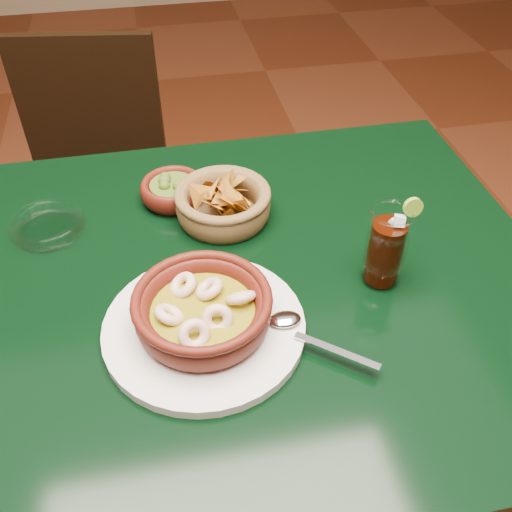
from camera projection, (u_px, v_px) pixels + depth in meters
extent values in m
plane|color=#471C0C|center=(197.00, 510.00, 1.35)|extent=(7.00, 7.00, 0.00)
cube|color=black|center=(163.00, 299.00, 0.86)|extent=(1.20, 0.80, 0.04)
cylinder|color=black|center=(383.00, 274.00, 1.44)|extent=(0.06, 0.06, 0.71)
cube|color=black|center=(96.00, 218.00, 1.51)|extent=(0.44, 0.44, 0.04)
cylinder|color=black|center=(38.00, 318.00, 1.53)|extent=(0.03, 0.03, 0.41)
cylinder|color=black|center=(162.00, 314.00, 1.54)|extent=(0.03, 0.03, 0.41)
cylinder|color=black|center=(64.00, 238.00, 1.77)|extent=(0.03, 0.03, 0.41)
cylinder|color=black|center=(170.00, 235.00, 1.78)|extent=(0.03, 0.03, 0.41)
cube|color=black|center=(91.00, 111.00, 1.49)|extent=(0.37, 0.08, 0.40)
cylinder|color=silver|center=(204.00, 327.00, 0.78)|extent=(0.28, 0.28, 0.01)
cylinder|color=#44110A|center=(204.00, 322.00, 0.78)|extent=(0.16, 0.16, 0.01)
torus|color=#44110A|center=(203.00, 311.00, 0.76)|extent=(0.21, 0.21, 0.04)
torus|color=#44110A|center=(202.00, 299.00, 0.75)|extent=(0.19, 0.19, 0.01)
cylinder|color=#746B10|center=(203.00, 311.00, 0.76)|extent=(0.14, 0.14, 0.01)
torus|color=beige|center=(241.00, 298.00, 0.76)|extent=(0.05, 0.04, 0.04)
torus|color=beige|center=(209.00, 289.00, 0.78)|extent=(0.05, 0.05, 0.04)
torus|color=beige|center=(183.00, 285.00, 0.78)|extent=(0.04, 0.05, 0.04)
torus|color=beige|center=(169.00, 315.00, 0.75)|extent=(0.04, 0.05, 0.04)
torus|color=beige|center=(194.00, 335.00, 0.71)|extent=(0.05, 0.04, 0.05)
torus|color=beige|center=(217.00, 319.00, 0.74)|extent=(0.04, 0.04, 0.04)
cube|color=silver|center=(337.00, 351.00, 0.74)|extent=(0.10, 0.08, 0.00)
ellipsoid|color=silver|center=(285.00, 319.00, 0.78)|extent=(0.04, 0.03, 0.01)
cylinder|color=brown|center=(224.00, 215.00, 0.97)|extent=(0.14, 0.14, 0.01)
torus|color=brown|center=(223.00, 205.00, 0.96)|extent=(0.19, 0.19, 0.06)
torus|color=brown|center=(223.00, 194.00, 0.94)|extent=(0.16, 0.16, 0.01)
cone|color=#B2711E|center=(210.00, 190.00, 0.93)|extent=(0.05, 0.08, 0.07)
cone|color=#B2711E|center=(229.00, 189.00, 0.98)|extent=(0.05, 0.06, 0.07)
cone|color=#B2711E|center=(227.00, 216.00, 0.92)|extent=(0.07, 0.04, 0.06)
cone|color=#B2711E|center=(220.00, 197.00, 0.97)|extent=(0.07, 0.07, 0.03)
cone|color=#B2711E|center=(221.00, 190.00, 0.94)|extent=(0.04, 0.08, 0.07)
cone|color=#B2711E|center=(230.00, 203.00, 0.92)|extent=(0.06, 0.06, 0.07)
cone|color=#B2711E|center=(236.00, 181.00, 0.96)|extent=(0.07, 0.08, 0.05)
cone|color=#B2711E|center=(247.00, 203.00, 0.96)|extent=(0.04, 0.08, 0.07)
cone|color=#B2711E|center=(215.00, 203.00, 0.94)|extent=(0.04, 0.07, 0.07)
cone|color=#B2711E|center=(242.00, 207.00, 0.92)|extent=(0.05, 0.07, 0.07)
cone|color=#B2711E|center=(223.00, 202.00, 0.95)|extent=(0.04, 0.08, 0.07)
cone|color=#B2711E|center=(223.00, 187.00, 0.94)|extent=(0.04, 0.07, 0.07)
cone|color=#B2711E|center=(223.00, 189.00, 0.93)|extent=(0.05, 0.07, 0.06)
cone|color=#B2711E|center=(225.00, 196.00, 0.93)|extent=(0.06, 0.06, 0.05)
cone|color=#B2711E|center=(225.00, 201.00, 0.96)|extent=(0.06, 0.07, 0.06)
cone|color=#B2711E|center=(228.00, 182.00, 0.93)|extent=(0.03, 0.07, 0.07)
cone|color=#B2711E|center=(237.00, 198.00, 0.95)|extent=(0.07, 0.08, 0.05)
cone|color=#B2711E|center=(216.00, 205.00, 0.93)|extent=(0.06, 0.06, 0.05)
cone|color=#B2711E|center=(208.00, 185.00, 0.96)|extent=(0.07, 0.04, 0.06)
cone|color=#B2711E|center=(228.00, 196.00, 0.91)|extent=(0.05, 0.06, 0.07)
cone|color=#B2711E|center=(222.00, 199.00, 0.95)|extent=(0.08, 0.07, 0.05)
cone|color=#B2711E|center=(236.00, 190.00, 0.97)|extent=(0.08, 0.07, 0.05)
cone|color=#B2711E|center=(239.00, 206.00, 0.92)|extent=(0.06, 0.05, 0.07)
cone|color=#B2711E|center=(200.00, 194.00, 0.94)|extent=(0.08, 0.03, 0.08)
cylinder|color=#44110A|center=(174.00, 198.00, 1.01)|extent=(0.10, 0.10, 0.01)
torus|color=#44110A|center=(173.00, 190.00, 1.00)|extent=(0.13, 0.13, 0.04)
cylinder|color=#2E480F|center=(173.00, 186.00, 0.99)|extent=(0.08, 0.08, 0.01)
sphere|color=#2E480F|center=(165.00, 181.00, 0.99)|extent=(0.02, 0.02, 0.02)
sphere|color=#2E480F|center=(165.00, 178.00, 1.00)|extent=(0.02, 0.02, 0.02)
sphere|color=#2E480F|center=(164.00, 181.00, 0.99)|extent=(0.02, 0.02, 0.02)
sphere|color=#2E480F|center=(178.00, 186.00, 0.98)|extent=(0.02, 0.02, 0.02)
sphere|color=#2E480F|center=(164.00, 186.00, 0.98)|extent=(0.02, 0.02, 0.02)
cylinder|color=white|center=(380.00, 277.00, 0.86)|extent=(0.06, 0.06, 0.01)
torus|color=white|center=(386.00, 247.00, 0.82)|extent=(0.13, 0.13, 0.07)
cylinder|color=black|center=(385.00, 252.00, 0.83)|extent=(0.05, 0.05, 0.10)
cube|color=silver|center=(394.00, 224.00, 0.80)|extent=(0.02, 0.02, 0.02)
cube|color=silver|center=(399.00, 221.00, 0.79)|extent=(0.02, 0.02, 0.02)
cube|color=silver|center=(387.00, 233.00, 0.81)|extent=(0.02, 0.02, 0.02)
torus|color=white|center=(393.00, 213.00, 0.78)|extent=(0.06, 0.06, 0.00)
cylinder|color=#73A427|center=(413.00, 207.00, 0.78)|extent=(0.03, 0.01, 0.03)
cylinder|color=white|center=(49.00, 230.00, 0.94)|extent=(0.11, 0.11, 0.01)
torus|color=white|center=(47.00, 225.00, 0.93)|extent=(0.13, 0.13, 0.03)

